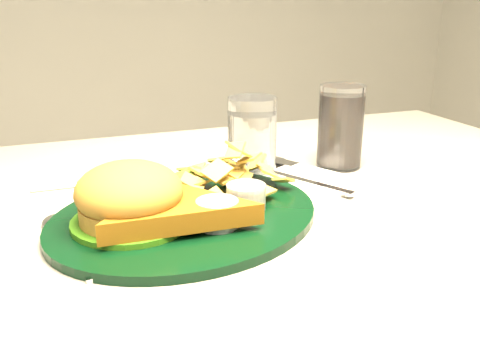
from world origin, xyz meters
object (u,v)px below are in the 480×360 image
object	(u,v)px
dinner_plate	(185,191)
fork_napkin	(305,180)
water_glass	(252,136)
cola_glass	(341,127)

from	to	relation	value
dinner_plate	fork_napkin	bearing A→B (deg)	-4.41
dinner_plate	water_glass	distance (m)	0.20
water_glass	fork_napkin	world-z (taller)	water_glass
dinner_plate	fork_napkin	size ratio (longest dim) A/B	1.80
dinner_plate	cola_glass	bearing A→B (deg)	0.41
cola_glass	fork_napkin	size ratio (longest dim) A/B	0.68
dinner_plate	water_glass	xyz separation A→B (m)	(0.14, 0.14, 0.02)
water_glass	fork_napkin	distance (m)	0.10
water_glass	fork_napkin	bearing A→B (deg)	-57.39
dinner_plate	water_glass	world-z (taller)	water_glass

